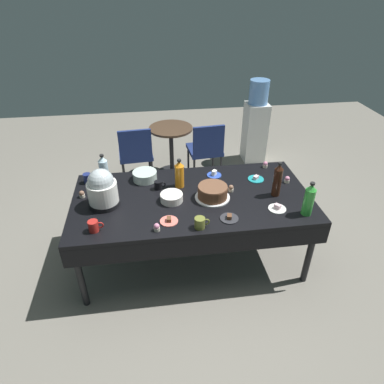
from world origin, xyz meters
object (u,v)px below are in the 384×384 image
cupcake_berry (82,194)px  maroon_chair_right (206,148)px  glass_salad_bowl (145,176)px  maroon_chair_left (136,152)px  cupcake_rose (265,165)px  soda_bottle_orange_juice (179,174)px  dessert_plate_charcoal (229,218)px  water_cooler (256,124)px  coffee_mug_navy (88,178)px  coffee_mug_olive (200,223)px  cupcake_cocoa (231,188)px  potluck_table (192,202)px  round_cafe_table (171,142)px  dessert_plate_teal (256,179)px  slow_cooker (102,189)px  ceramic_snack_bowl (172,197)px  frosted_layer_cake (213,192)px  coffee_mug_black (158,185)px  dessert_plate_coral (169,221)px  soda_bottle_cola (277,180)px  cupcake_lemon (157,227)px  dessert_plate_white (277,208)px  cupcake_vanilla (287,180)px  coffee_mug_red (94,226)px  soda_bottle_water (104,168)px  dessert_plate_cobalt (214,174)px

cupcake_berry → maroon_chair_right: size_ratio=0.08×
glass_salad_bowl → maroon_chair_left: 1.22m
cupcake_rose → soda_bottle_orange_juice: bearing=-164.8°
dessert_plate_charcoal → water_cooler: water_cooler is taller
coffee_mug_navy → coffee_mug_olive: 1.30m
dessert_plate_charcoal → cupcake_cocoa: cupcake_cocoa is taller
potluck_table → round_cafe_table: potluck_table is taller
cupcake_berry → round_cafe_table: cupcake_berry is taller
cupcake_rose → water_cooler: water_cooler is taller
dessert_plate_teal → slow_cooker: bearing=-170.6°
ceramic_snack_bowl → round_cafe_table: 1.84m
frosted_layer_cake → coffee_mug_black: bearing=155.1°
ceramic_snack_bowl → dessert_plate_charcoal: bearing=-36.2°
dessert_plate_coral → cupcake_rose: size_ratio=2.26×
soda_bottle_cola → dessert_plate_charcoal: bearing=-149.4°
maroon_chair_left → coffee_mug_navy: bearing=-110.8°
dessert_plate_coral → soda_bottle_orange_juice: 0.58m
cupcake_lemon → water_cooler: water_cooler is taller
frosted_layer_cake → dessert_plate_white: (0.53, -0.25, -0.05)m
cupcake_rose → ceramic_snack_bowl: bearing=-154.6°
coffee_mug_black → maroon_chair_right: (0.71, 1.37, -0.30)m
coffee_mug_black → coffee_mug_navy: bearing=162.9°
slow_cooker → maroon_chair_left: 1.65m
dessert_plate_coral → glass_salad_bowl: bearing=104.3°
slow_cooker → coffee_mug_navy: 0.47m
cupcake_vanilla → coffee_mug_navy: 1.97m
dessert_plate_charcoal → soda_bottle_cola: soda_bottle_cola is taller
ceramic_snack_bowl → cupcake_rose: 1.16m
potluck_table → coffee_mug_red: bearing=-155.6°
potluck_table → maroon_chair_right: size_ratio=2.59×
soda_bottle_water → cupcake_rose: bearing=0.4°
round_cafe_table → coffee_mug_olive: bearing=-88.7°
cupcake_berry → soda_bottle_water: bearing=59.4°
potluck_table → maroon_chair_left: maroon_chair_left is taller
cupcake_lemon → soda_bottle_water: soda_bottle_water is taller
coffee_mug_navy → water_cooler: (2.24, 1.67, -0.21)m
cupcake_vanilla → soda_bottle_orange_juice: 1.07m
frosted_layer_cake → coffee_mug_black: frosted_layer_cake is taller
coffee_mug_black → water_cooler: bearing=50.4°
coffee_mug_olive → cupcake_lemon: bearing=178.4°
cupcake_rose → coffee_mug_navy: size_ratio=0.57×
water_cooler → dessert_plate_cobalt: bearing=-119.8°
cupcake_vanilla → cupcake_lemon: 1.43m
water_cooler → potluck_table: bearing=-121.3°
slow_cooker → round_cafe_table: size_ratio=0.49×
dessert_plate_teal → coffee_mug_black: bearing=-177.7°
cupcake_lemon → soda_bottle_water: 1.01m
dessert_plate_white → cupcake_lemon: size_ratio=2.30×
dessert_plate_cobalt → soda_bottle_cola: bearing=-40.8°
frosted_layer_cake → cupcake_berry: bearing=171.6°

